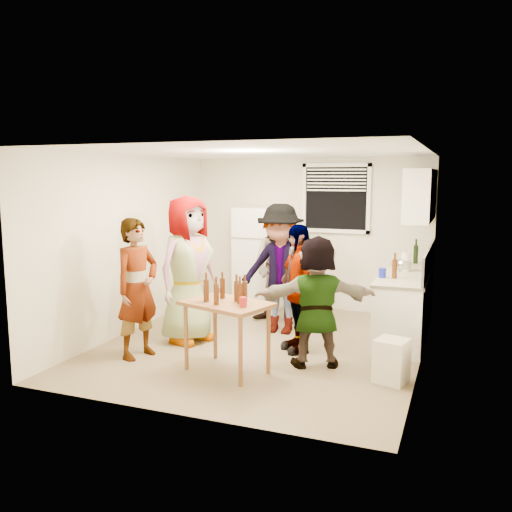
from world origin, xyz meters
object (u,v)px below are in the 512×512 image
at_px(guest_black, 298,350).
at_px(guest_orange, 315,365).
at_px(trash_bin, 392,360).
at_px(beer_bottle_table, 206,301).
at_px(blue_cup, 382,278).
at_px(guest_grey, 189,341).
at_px(wine_bottle, 415,263).
at_px(serving_table, 227,371).
at_px(refrigerator, 259,258).
at_px(red_cup, 243,307).
at_px(beer_bottle_counter, 394,278).
at_px(guest_back_left, 278,323).
at_px(guest_stripe, 140,356).
at_px(guest_back_right, 280,332).
at_px(kettle, 403,271).

relative_size(guest_black, guest_orange, 1.05).
xyz_separation_m(trash_bin, beer_bottle_table, (-2.02, -0.38, 0.56)).
bearing_deg(blue_cup, guest_grey, -162.45).
bearing_deg(guest_grey, guest_orange, -79.69).
distance_m(wine_bottle, guest_grey, 3.57).
bearing_deg(guest_black, wine_bottle, 107.42).
relative_size(serving_table, guest_black, 0.59).
height_order(refrigerator, blue_cup, refrigerator).
bearing_deg(guest_grey, trash_bin, -80.65).
distance_m(blue_cup, serving_table, 2.39).
bearing_deg(red_cup, beer_bottle_counter, 52.33).
height_order(blue_cup, guest_orange, blue_cup).
xyz_separation_m(guest_back_left, guest_black, (0.65, -1.15, 0.00)).
bearing_deg(red_cup, beer_bottle_table, 168.23).
bearing_deg(guest_stripe, guest_grey, -3.88).
height_order(guest_stripe, guest_back_right, guest_back_right).
bearing_deg(trash_bin, blue_cup, 103.29).
distance_m(beer_bottle_table, guest_back_right, 1.94).
relative_size(refrigerator, guest_black, 1.05).
bearing_deg(guest_grey, guest_back_left, -12.86).
distance_m(red_cup, guest_back_left, 2.46).
relative_size(trash_bin, guest_black, 0.29).
height_order(guest_grey, guest_stripe, guest_grey).
xyz_separation_m(wine_bottle, trash_bin, (0.00, -2.64, -0.65)).
height_order(trash_bin, guest_stripe, trash_bin).
bearing_deg(guest_black, guest_back_left, 169.02).
distance_m(trash_bin, guest_black, 1.43).
height_order(refrigerator, guest_back_right, refrigerator).
bearing_deg(guest_back_left, kettle, 9.91).
distance_m(refrigerator, red_cup, 3.21).
bearing_deg(guest_black, refrigerator, 172.68).
bearing_deg(guest_stripe, blue_cup, -44.55).
relative_size(guest_stripe, guest_back_left, 0.98).
height_order(beer_bottle_table, guest_orange, beer_bottle_table).
bearing_deg(guest_back_right, kettle, 19.27).
height_order(wine_bottle, guest_black, wine_bottle).
height_order(blue_cup, serving_table, blue_cup).
distance_m(wine_bottle, guest_back_right, 2.33).
bearing_deg(refrigerator, trash_bin, -45.86).
relative_size(refrigerator, guest_orange, 1.10).
bearing_deg(trash_bin, red_cup, -162.48).
xyz_separation_m(beer_bottle_table, guest_grey, (-0.71, 0.90, -0.81)).
bearing_deg(blue_cup, kettle, 71.95).
bearing_deg(guest_black, serving_table, -68.50).
xyz_separation_m(beer_bottle_table, red_cup, (0.49, -0.10, 0.00)).
relative_size(wine_bottle, guest_grey, 0.14).
bearing_deg(beer_bottle_counter, guest_back_left, 163.81).
distance_m(beer_bottle_table, guest_back_left, 2.34).
xyz_separation_m(trash_bin, guest_grey, (-2.73, 0.52, -0.25)).
height_order(beer_bottle_counter, guest_stripe, beer_bottle_counter).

